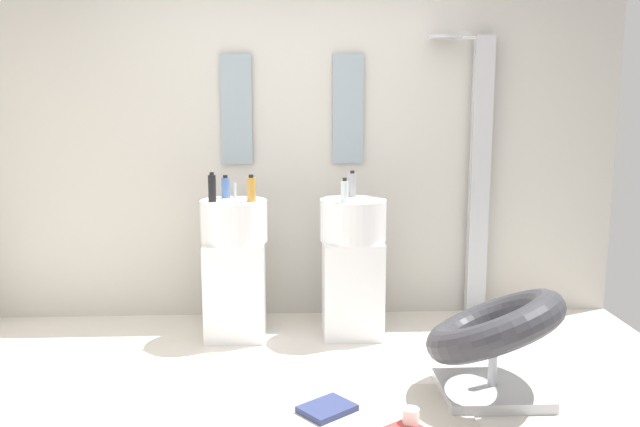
# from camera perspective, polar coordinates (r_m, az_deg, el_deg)

# --- Properties ---
(ground_plane) EXTENTS (4.80, 3.60, 0.04)m
(ground_plane) POSITION_cam_1_polar(r_m,az_deg,el_deg) (3.73, -1.99, -16.34)
(ground_plane) COLOR silver
(rear_partition) EXTENTS (4.80, 0.10, 2.60)m
(rear_partition) POSITION_cam_1_polar(r_m,az_deg,el_deg) (5.01, -2.31, 6.10)
(rear_partition) COLOR beige
(rear_partition) RESTS_ON ground_plane
(pedestal_sink_left) EXTENTS (0.45, 0.45, 1.04)m
(pedestal_sink_left) POSITION_cam_1_polar(r_m,az_deg,el_deg) (4.64, -7.15, -4.37)
(pedestal_sink_left) COLOR white
(pedestal_sink_left) RESTS_ON ground_plane
(pedestal_sink_right) EXTENTS (0.45, 0.45, 1.04)m
(pedestal_sink_right) POSITION_cam_1_polar(r_m,az_deg,el_deg) (4.65, 2.75, -4.28)
(pedestal_sink_right) COLOR white
(pedestal_sink_right) RESTS_ON ground_plane
(vanity_mirror_left) EXTENTS (0.22, 0.03, 0.77)m
(vanity_mirror_left) POSITION_cam_1_polar(r_m,az_deg,el_deg) (4.95, -7.01, 8.65)
(vanity_mirror_left) COLOR #8C9EA8
(vanity_mirror_right) EXTENTS (0.22, 0.03, 0.77)m
(vanity_mirror_right) POSITION_cam_1_polar(r_m,az_deg,el_deg) (4.95, 2.36, 8.71)
(vanity_mirror_right) COLOR #8C9EA8
(shower_column) EXTENTS (0.49, 0.24, 2.05)m
(shower_column) POSITION_cam_1_polar(r_m,az_deg,el_deg) (5.10, 13.09, 3.43)
(shower_column) COLOR #B7BABF
(shower_column) RESTS_ON ground_plane
(lounge_chair) EXTENTS (1.08, 1.08, 0.65)m
(lounge_chair) POSITION_cam_1_polar(r_m,az_deg,el_deg) (3.86, 14.39, -9.81)
(lounge_chair) COLOR #B7BABF
(lounge_chair) RESTS_ON ground_plane
(area_rug) EXTENTS (1.18, 0.88, 0.01)m
(area_rug) POSITION_cam_1_polar(r_m,az_deg,el_deg) (3.58, 3.39, -17.11)
(area_rug) COLOR beige
(area_rug) RESTS_ON ground_plane
(magazine_navy) EXTENTS (0.33, 0.32, 0.03)m
(magazine_navy) POSITION_cam_1_polar(r_m,az_deg,el_deg) (3.67, 0.60, -16.04)
(magazine_navy) COLOR navy
(magazine_navy) RESTS_ON area_rug
(coffee_mug) EXTENTS (0.08, 0.08, 0.10)m
(coffee_mug) POSITION_cam_1_polar(r_m,az_deg,el_deg) (3.53, 7.62, -16.61)
(coffee_mug) COLOR white
(coffee_mug) RESTS_ON area_rug
(soap_bottle_blue) EXTENTS (0.06, 0.06, 0.16)m
(soap_bottle_blue) POSITION_cam_1_polar(r_m,az_deg,el_deg) (4.66, -7.92, 2.18)
(soap_bottle_blue) COLOR #4C72B7
(soap_bottle_blue) RESTS_ON pedestal_sink_left
(soap_bottle_clear) EXTENTS (0.05, 0.05, 0.16)m
(soap_bottle_clear) POSITION_cam_1_polar(r_m,az_deg,el_deg) (4.40, 2.07, 1.87)
(soap_bottle_clear) COLOR silver
(soap_bottle_clear) RESTS_ON pedestal_sink_right
(soap_bottle_amber) EXTENTS (0.06, 0.06, 0.18)m
(soap_bottle_amber) POSITION_cam_1_polar(r_m,az_deg,el_deg) (4.47, -5.78, 2.05)
(soap_bottle_amber) COLOR #C68C38
(soap_bottle_amber) RESTS_ON pedestal_sink_left
(soap_bottle_grey) EXTENTS (0.05, 0.05, 0.18)m
(soap_bottle_grey) POSITION_cam_1_polar(r_m,az_deg,el_deg) (4.67, 2.72, 2.44)
(soap_bottle_grey) COLOR #99999E
(soap_bottle_grey) RESTS_ON pedestal_sink_right
(soap_bottle_black) EXTENTS (0.05, 0.05, 0.19)m
(soap_bottle_black) POSITION_cam_1_polar(r_m,az_deg,el_deg) (4.50, -9.04, 2.13)
(soap_bottle_black) COLOR black
(soap_bottle_black) RESTS_ON pedestal_sink_left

